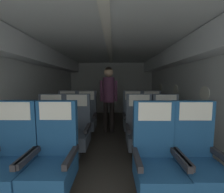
{
  "coord_description": "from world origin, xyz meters",
  "views": [
    {
      "loc": [
        0.1,
        -0.16,
        1.27
      ],
      "look_at": [
        0.06,
        3.03,
        0.95
      ],
      "focal_mm": 23.29,
      "sensor_mm": 36.0,
      "label": 1
    }
  ],
  "objects_px": {
    "seat_b_right_aisle": "(167,131)",
    "seat_a_right_window": "(156,161)",
    "seat_c_left_window": "(67,117)",
    "seat_c_left_aisle": "(86,118)",
    "seat_b_right_window": "(140,131)",
    "seat_b_left_aisle": "(76,130)",
    "seat_a_right_aisle": "(198,160)",
    "flight_attendant": "(109,92)",
    "seat_b_left_window": "(50,131)",
    "seat_a_left_window": "(11,159)",
    "seat_c_right_aisle": "(152,117)",
    "seat_a_left_aisle": "(54,159)",
    "seat_c_right_window": "(133,117)"
  },
  "relations": [
    {
      "from": "seat_a_left_aisle",
      "to": "seat_c_left_window",
      "type": "distance_m",
      "value": 1.88
    },
    {
      "from": "seat_a_right_aisle",
      "to": "seat_c_left_window",
      "type": "relative_size",
      "value": 1.0
    },
    {
      "from": "seat_c_left_window",
      "to": "seat_c_left_aisle",
      "type": "height_order",
      "value": "same"
    },
    {
      "from": "seat_a_left_window",
      "to": "seat_a_right_window",
      "type": "bearing_deg",
      "value": -0.37
    },
    {
      "from": "seat_a_left_window",
      "to": "seat_a_right_aisle",
      "type": "xyz_separation_m",
      "value": [
        1.99,
        0.01,
        0.0
      ]
    },
    {
      "from": "seat_b_left_aisle",
      "to": "seat_c_left_window",
      "type": "height_order",
      "value": "same"
    },
    {
      "from": "seat_a_left_aisle",
      "to": "seat_a_right_aisle",
      "type": "xyz_separation_m",
      "value": [
        1.54,
        -0.0,
        0.0
      ]
    },
    {
      "from": "seat_b_right_window",
      "to": "seat_b_left_aisle",
      "type": "bearing_deg",
      "value": -179.79
    },
    {
      "from": "seat_a_left_window",
      "to": "seat_b_left_window",
      "type": "xyz_separation_m",
      "value": [
        0.01,
        0.92,
        0.0
      ]
    },
    {
      "from": "seat_c_left_window",
      "to": "seat_c_left_aisle",
      "type": "xyz_separation_m",
      "value": [
        0.45,
        -0.01,
        0.0
      ]
    },
    {
      "from": "seat_a_left_aisle",
      "to": "seat_c_left_aisle",
      "type": "height_order",
      "value": "same"
    },
    {
      "from": "seat_a_left_window",
      "to": "seat_b_right_aisle",
      "type": "distance_m",
      "value": 2.19
    },
    {
      "from": "seat_a_right_window",
      "to": "seat_b_left_window",
      "type": "height_order",
      "value": "same"
    },
    {
      "from": "seat_a_left_window",
      "to": "seat_a_left_aisle",
      "type": "bearing_deg",
      "value": 1.56
    },
    {
      "from": "seat_a_left_aisle",
      "to": "flight_attendant",
      "type": "distance_m",
      "value": 2.24
    },
    {
      "from": "seat_b_right_window",
      "to": "seat_c_right_aisle",
      "type": "distance_m",
      "value": 1.03
    },
    {
      "from": "seat_b_right_aisle",
      "to": "seat_a_right_window",
      "type": "bearing_deg",
      "value": -116.04
    },
    {
      "from": "seat_b_right_aisle",
      "to": "seat_c_left_window",
      "type": "bearing_deg",
      "value": 155.11
    },
    {
      "from": "seat_a_right_window",
      "to": "flight_attendant",
      "type": "height_order",
      "value": "flight_attendant"
    },
    {
      "from": "seat_c_right_window",
      "to": "seat_c_left_aisle",
      "type": "bearing_deg",
      "value": -179.05
    },
    {
      "from": "seat_a_left_aisle",
      "to": "seat_a_right_window",
      "type": "bearing_deg",
      "value": -1.17
    },
    {
      "from": "seat_b_right_aisle",
      "to": "seat_c_left_aisle",
      "type": "xyz_separation_m",
      "value": [
        -1.54,
        0.91,
        0.0
      ]
    },
    {
      "from": "flight_attendant",
      "to": "seat_b_left_aisle",
      "type": "bearing_deg",
      "value": -110.34
    },
    {
      "from": "seat_a_right_aisle",
      "to": "seat_b_right_aisle",
      "type": "relative_size",
      "value": 1.0
    },
    {
      "from": "seat_b_left_window",
      "to": "seat_c_right_window",
      "type": "xyz_separation_m",
      "value": [
        1.53,
        0.93,
        0.0
      ]
    },
    {
      "from": "seat_a_left_aisle",
      "to": "seat_c_left_window",
      "type": "bearing_deg",
      "value": 103.68
    },
    {
      "from": "seat_a_right_window",
      "to": "seat_c_left_window",
      "type": "height_order",
      "value": "same"
    },
    {
      "from": "flight_attendant",
      "to": "seat_a_left_window",
      "type": "bearing_deg",
      "value": -111.47
    },
    {
      "from": "seat_b_left_window",
      "to": "seat_c_left_window",
      "type": "distance_m",
      "value": 0.92
    },
    {
      "from": "seat_a_right_window",
      "to": "seat_b_left_window",
      "type": "xyz_separation_m",
      "value": [
        -1.53,
        0.93,
        0.0
      ]
    },
    {
      "from": "seat_a_right_aisle",
      "to": "seat_a_right_window",
      "type": "bearing_deg",
      "value": -177.74
    },
    {
      "from": "seat_c_left_window",
      "to": "seat_c_right_aisle",
      "type": "xyz_separation_m",
      "value": [
        1.98,
        0.01,
        0.0
      ]
    },
    {
      "from": "seat_a_left_aisle",
      "to": "seat_b_left_aisle",
      "type": "relative_size",
      "value": 1.0
    },
    {
      "from": "seat_b_left_aisle",
      "to": "seat_b_right_aisle",
      "type": "height_order",
      "value": "same"
    },
    {
      "from": "seat_b_left_window",
      "to": "seat_c_left_aisle",
      "type": "relative_size",
      "value": 1.0
    },
    {
      "from": "seat_c_left_window",
      "to": "seat_c_right_window",
      "type": "xyz_separation_m",
      "value": [
        1.54,
        0.01,
        0.0
      ]
    },
    {
      "from": "seat_a_left_aisle",
      "to": "seat_c_right_window",
      "type": "distance_m",
      "value": 2.14
    },
    {
      "from": "seat_b_right_aisle",
      "to": "seat_b_left_aisle",
      "type": "bearing_deg",
      "value": 179.67
    },
    {
      "from": "seat_a_right_aisle",
      "to": "seat_a_left_window",
      "type": "bearing_deg",
      "value": -179.78
    },
    {
      "from": "seat_c_left_window",
      "to": "seat_c_left_aisle",
      "type": "bearing_deg",
      "value": -1.51
    },
    {
      "from": "seat_b_left_window",
      "to": "seat_b_left_aisle",
      "type": "xyz_separation_m",
      "value": [
        0.44,
        0.01,
        0.0
      ]
    },
    {
      "from": "seat_a_left_aisle",
      "to": "seat_c_right_window",
      "type": "bearing_deg",
      "value": 59.24
    },
    {
      "from": "seat_a_left_aisle",
      "to": "seat_c_right_window",
      "type": "relative_size",
      "value": 1.0
    },
    {
      "from": "seat_b_right_aisle",
      "to": "flight_attendant",
      "type": "height_order",
      "value": "flight_attendant"
    },
    {
      "from": "seat_c_left_window",
      "to": "seat_a_right_aisle",
      "type": "bearing_deg",
      "value": -42.8
    },
    {
      "from": "seat_b_left_aisle",
      "to": "flight_attendant",
      "type": "xyz_separation_m",
      "value": [
        0.51,
        1.18,
        0.57
      ]
    },
    {
      "from": "seat_a_right_aisle",
      "to": "seat_b_right_window",
      "type": "relative_size",
      "value": 1.0
    },
    {
      "from": "seat_c_left_aisle",
      "to": "flight_attendant",
      "type": "xyz_separation_m",
      "value": [
        0.51,
        0.28,
        0.57
      ]
    },
    {
      "from": "seat_b_left_window",
      "to": "seat_b_left_aisle",
      "type": "relative_size",
      "value": 1.0
    },
    {
      "from": "seat_a_right_aisle",
      "to": "seat_b_left_aisle",
      "type": "distance_m",
      "value": 1.79
    }
  ]
}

